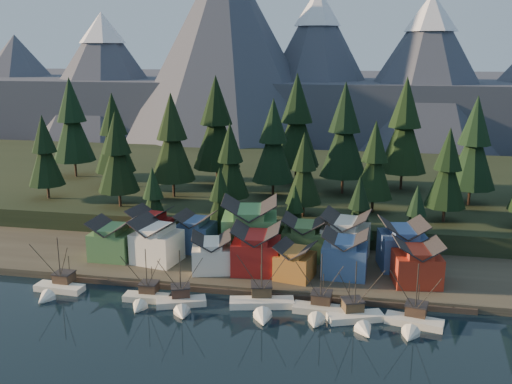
% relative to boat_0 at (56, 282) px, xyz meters
% --- Properties ---
extents(ground, '(500.00, 500.00, 0.00)m').
position_rel_boat_0_xyz_m(ground, '(35.82, -9.17, -2.26)').
color(ground, black).
rests_on(ground, ground).
extents(shore_strip, '(400.00, 50.00, 1.50)m').
position_rel_boat_0_xyz_m(shore_strip, '(35.82, 30.83, -1.51)').
color(shore_strip, '#312C23').
rests_on(shore_strip, ground).
extents(hillside, '(420.00, 100.00, 6.00)m').
position_rel_boat_0_xyz_m(hillside, '(35.82, 80.83, 0.74)').
color(hillside, black).
rests_on(hillside, ground).
extents(dock, '(80.00, 4.00, 1.00)m').
position_rel_boat_0_xyz_m(dock, '(35.82, 7.33, -1.76)').
color(dock, '#3F372D').
rests_on(dock, ground).
extents(mountain_ridge, '(560.00, 190.00, 90.00)m').
position_rel_boat_0_xyz_m(mountain_ridge, '(31.62, 204.42, 23.80)').
color(mountain_ridge, '#4E5464').
rests_on(mountain_ridge, ground).
extents(boat_0, '(9.69, 10.46, 11.62)m').
position_rel_boat_0_xyz_m(boat_0, '(0.00, 0.00, 0.00)').
color(boat_0, white).
rests_on(boat_0, ground).
extents(boat_1, '(8.55, 9.28, 10.81)m').
position_rel_boat_0_xyz_m(boat_1, '(17.79, -0.71, -0.11)').
color(boat_1, beige).
rests_on(boat_1, ground).
extents(boat_2, '(9.51, 10.07, 11.34)m').
position_rel_boat_0_xyz_m(boat_2, '(24.91, -1.41, -0.02)').
color(boat_2, beige).
rests_on(boat_2, ground).
extents(boat_3, '(12.14, 12.80, 12.63)m').
position_rel_boat_0_xyz_m(boat_3, '(39.05, 0.58, 0.05)').
color(boat_3, white).
rests_on(boat_3, ground).
extents(boat_4, '(9.61, 10.36, 11.79)m').
position_rel_boat_0_xyz_m(boat_4, '(49.05, 0.20, 0.06)').
color(boat_4, beige).
rests_on(boat_4, ground).
extents(boat_5, '(10.09, 10.61, 11.50)m').
position_rel_boat_0_xyz_m(boat_5, '(55.59, -1.54, -0.05)').
color(boat_5, white).
rests_on(boat_5, ground).
extents(boat_6, '(10.06, 10.61, 11.76)m').
position_rel_boat_0_xyz_m(boat_6, '(64.59, -1.39, 0.03)').
color(boat_6, silver).
rests_on(boat_6, ground).
extents(house_front_0, '(8.49, 8.03, 8.41)m').
position_rel_boat_0_xyz_m(house_front_0, '(4.40, 15.66, 3.66)').
color(house_front_0, '#4C8045').
rests_on(house_front_0, shore_strip).
extents(house_front_1, '(10.25, 9.97, 9.12)m').
position_rel_boat_0_xyz_m(house_front_1, '(14.22, 15.51, 4.03)').
color(house_front_1, white).
rests_on(house_front_1, shore_strip).
extents(house_front_2, '(9.29, 9.33, 7.45)m').
position_rel_boat_0_xyz_m(house_front_2, '(26.59, 13.04, 3.15)').
color(house_front_2, white).
rests_on(house_front_2, shore_strip).
extents(house_front_3, '(9.85, 9.45, 9.35)m').
position_rel_boat_0_xyz_m(house_front_3, '(35.39, 14.16, 4.15)').
color(house_front_3, maroon).
rests_on(house_front_3, shore_strip).
extents(house_front_4, '(8.07, 8.48, 6.87)m').
position_rel_boat_0_xyz_m(house_front_4, '(43.28, 12.36, 2.85)').
color(house_front_4, '#A16729').
rests_on(house_front_4, shore_strip).
extents(house_front_5, '(8.80, 8.07, 8.88)m').
position_rel_boat_0_xyz_m(house_front_5, '(52.60, 15.28, 3.90)').
color(house_front_5, '#3B598B').
rests_on(house_front_5, shore_strip).
extents(house_front_6, '(9.50, 9.11, 8.41)m').
position_rel_boat_0_xyz_m(house_front_6, '(66.02, 13.86, 3.66)').
color(house_front_6, '#A52B19').
rests_on(house_front_6, shore_strip).
extents(house_back_0, '(9.25, 8.98, 8.86)m').
position_rel_boat_0_xyz_m(house_back_0, '(9.64, 23.66, 3.89)').
color(house_back_0, maroon).
rests_on(house_back_0, shore_strip).
extents(house_back_1, '(8.16, 8.24, 8.38)m').
position_rel_boat_0_xyz_m(house_back_1, '(20.12, 23.60, 3.64)').
color(house_back_1, '#365180').
rests_on(house_back_1, shore_strip).
extents(house_back_2, '(12.87, 12.09, 12.10)m').
position_rel_boat_0_xyz_m(house_back_2, '(32.12, 23.69, 5.60)').
color(house_back_2, '#49874A').
rests_on(house_back_2, shore_strip).
extents(house_back_3, '(8.93, 7.96, 9.01)m').
position_rel_boat_0_xyz_m(house_back_3, '(43.83, 23.63, 3.98)').
color(house_back_3, '#47713D').
rests_on(house_back_3, shore_strip).
extents(house_back_4, '(10.33, 10.01, 10.10)m').
position_rel_boat_0_xyz_m(house_back_4, '(52.33, 24.52, 4.54)').
color(house_back_4, beige).
rests_on(house_back_4, shore_strip).
extents(house_back_5, '(10.17, 10.26, 9.83)m').
position_rel_boat_0_xyz_m(house_back_5, '(63.73, 21.73, 4.40)').
color(house_back_5, '#3E5B92').
rests_on(house_back_5, shore_strip).
extents(tree_hill_0, '(9.49, 9.49, 22.11)m').
position_rel_boat_0_xyz_m(tree_hill_0, '(-26.18, 42.83, 15.82)').
color(tree_hill_0, '#332319').
rests_on(tree_hill_0, hillside).
extents(tree_hill_1, '(11.48, 11.48, 26.74)m').
position_rel_boat_0_xyz_m(tree_hill_1, '(-14.18, 58.83, 18.36)').
color(tree_hill_1, '#332319').
rests_on(tree_hill_1, hillside).
extents(tree_hill_2, '(10.34, 10.34, 24.08)m').
position_rel_boat_0_xyz_m(tree_hill_2, '(-4.18, 38.83, 16.90)').
color(tree_hill_2, '#332319').
rests_on(tree_hill_2, hillside).
extents(tree_hill_3, '(11.86, 11.86, 27.64)m').
position_rel_boat_0_xyz_m(tree_hill_3, '(5.82, 50.83, 18.85)').
color(tree_hill_3, '#332319').
rests_on(tree_hill_3, hillside).
extents(tree_hill_4, '(13.51, 13.51, 31.46)m').
position_rel_boat_0_xyz_m(tree_hill_4, '(13.82, 65.83, 20.95)').
color(tree_hill_4, '#332319').
rests_on(tree_hill_4, hillside).
extents(tree_hill_5, '(9.24, 9.24, 21.53)m').
position_rel_boat_0_xyz_m(tree_hill_5, '(23.82, 40.83, 15.51)').
color(tree_hill_5, '#332319').
rests_on(tree_hill_5, hillside).
extents(tree_hill_6, '(11.24, 11.24, 26.19)m').
position_rel_boat_0_xyz_m(tree_hill_6, '(31.82, 55.83, 18.06)').
color(tree_hill_6, '#332319').
rests_on(tree_hill_6, hillside).
extents(tree_hill_7, '(8.62, 8.62, 20.07)m').
position_rel_boat_0_xyz_m(tree_hill_7, '(41.82, 38.83, 14.71)').
color(tree_hill_7, '#332319').
rests_on(tree_hill_7, hillside).
extents(tree_hill_8, '(12.97, 12.97, 30.22)m').
position_rel_boat_0_xyz_m(tree_hill_8, '(49.82, 62.83, 20.26)').
color(tree_hill_8, '#332319').
rests_on(tree_hill_8, hillside).
extents(tree_hill_9, '(9.53, 9.53, 22.21)m').
position_rel_boat_0_xyz_m(tree_hill_9, '(57.82, 45.83, 15.88)').
color(tree_hill_9, '#332319').
rests_on(tree_hill_9, hillside).
extents(tree_hill_10, '(13.42, 13.42, 31.26)m').
position_rel_boat_0_xyz_m(tree_hill_10, '(65.82, 70.83, 20.83)').
color(tree_hill_10, '#332319').
rests_on(tree_hill_10, hillside).
extents(tree_hill_11, '(9.31, 9.31, 21.68)m').
position_rel_boat_0_xyz_m(tree_hill_11, '(73.82, 40.83, 15.59)').
color(tree_hill_11, '#332319').
rests_on(tree_hill_11, hillside).
extents(tree_hill_12, '(11.83, 11.83, 27.55)m').
position_rel_boat_0_xyz_m(tree_hill_12, '(81.82, 56.83, 18.80)').
color(tree_hill_12, '#332319').
rests_on(tree_hill_12, hillside).
extents(tree_hill_15, '(13.70, 13.70, 31.92)m').
position_rel_boat_0_xyz_m(tree_hill_15, '(35.82, 72.83, 21.19)').
color(tree_hill_15, '#332319').
rests_on(tree_hill_15, hillside).
extents(tree_hill_16, '(13.03, 13.03, 30.35)m').
position_rel_boat_0_xyz_m(tree_hill_16, '(-32.18, 68.83, 20.33)').
color(tree_hill_16, '#332319').
rests_on(tree_hill_16, hillside).
extents(tree_shore_0, '(7.17, 7.17, 16.69)m').
position_rel_boat_0_xyz_m(tree_shore_0, '(7.82, 30.83, 8.36)').
color(tree_shore_0, '#332319').
rests_on(tree_shore_0, shore_strip).
extents(tree_shore_1, '(7.45, 7.45, 17.35)m').
position_rel_boat_0_xyz_m(tree_shore_1, '(23.82, 30.83, 8.72)').
color(tree_shore_1, '#332319').
rests_on(tree_shore_1, shore_strip).
extents(tree_shore_2, '(6.03, 6.03, 14.04)m').
position_rel_boat_0_xyz_m(tree_shore_2, '(40.82, 30.83, 6.90)').
color(tree_shore_2, '#332319').
rests_on(tree_shore_2, shore_strip).
extents(tree_shore_3, '(7.18, 7.18, 16.74)m').
position_rel_boat_0_xyz_m(tree_shore_3, '(54.82, 30.83, 8.38)').
color(tree_shore_3, '#332319').
rests_on(tree_shore_3, shore_strip).
extents(tree_shore_4, '(6.54, 6.54, 15.24)m').
position_rel_boat_0_xyz_m(tree_shore_4, '(66.82, 30.83, 7.56)').
color(tree_shore_4, '#332319').
rests_on(tree_shore_4, shore_strip).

